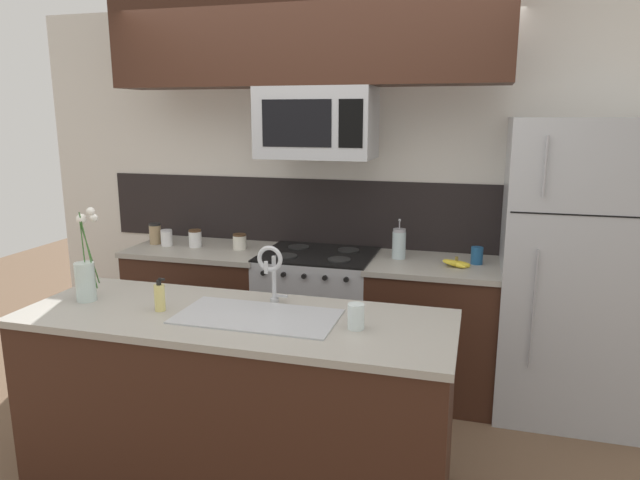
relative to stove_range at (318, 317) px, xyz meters
The scene contains 22 objects.
ground_plane 1.01m from the stove_range, 90.00° to the right, with size 10.00×10.00×0.00m, color brown.
rear_partition 0.97m from the stove_range, 51.72° to the left, with size 5.20×0.10×2.60m, color silver.
splash_band 0.76m from the stove_range, 90.00° to the left, with size 3.52×0.01×0.48m, color black.
back_counter_left 0.87m from the stove_range, behind, with size 1.00×0.65×0.91m.
back_counter_right 0.78m from the stove_range, ahead, with size 0.84×0.65×0.91m.
stove_range is the anchor object (origin of this frame).
microwave 1.33m from the stove_range, 89.84° to the right, with size 0.74×0.40×0.45m.
upper_cabinet_band 1.86m from the stove_range, 148.98° to the right, with size 2.54×0.34×0.60m, color #381E14.
refrigerator 1.70m from the stove_range, ahead, with size 0.89×0.74×1.83m.
storage_jar_tall 1.36m from the stove_range, behind, with size 0.09×0.09×0.15m.
storage_jar_medium 1.25m from the stove_range, behind, with size 0.08×0.08×0.12m.
storage_jar_short 1.06m from the stove_range, behind, with size 0.09×0.09×0.12m.
storage_jar_squat 0.77m from the stove_range, behind, with size 0.10×0.10×0.11m.
banana_bunch 1.04m from the stove_range, ahead, with size 0.19×0.12×0.08m.
french_press 0.77m from the stove_range, ahead, with size 0.09×0.09×0.27m.
coffee_tin 1.16m from the stove_range, ahead, with size 0.08×0.08×0.11m, color #1E5184.
island_counter 1.25m from the stove_range, 92.81° to the right, with size 2.09×0.75×0.91m.
kitchen_sink 1.31m from the stove_range, 87.36° to the right, with size 0.76×0.39×0.16m.
sink_faucet 1.24m from the stove_range, 86.84° to the right, with size 0.14×0.14×0.31m.
dish_soap_bottle 1.46m from the stove_range, 108.54° to the right, with size 0.06×0.05×0.16m.
drinking_glass 1.47m from the stove_range, 67.04° to the right, with size 0.08×0.08×0.12m.
flower_vase 1.63m from the stove_range, 125.08° to the right, with size 0.12×0.17×0.48m.
Camera 1 is at (1.03, -2.72, 1.84)m, focal length 32.00 mm.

